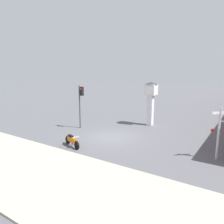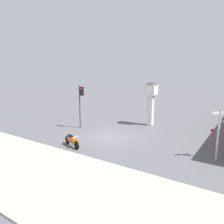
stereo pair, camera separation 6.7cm
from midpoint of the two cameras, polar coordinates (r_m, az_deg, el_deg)
The scene contains 6 objects.
ground_plane at distance 17.91m, azimuth -0.31°, elevation -6.54°, with size 120.00×120.00×0.00m, color #56565B.
sidewalk_strip at distance 12.84m, azimuth -19.46°, elevation -14.34°, with size 36.00×6.00×0.10m.
motorcycle at distance 15.95m, azimuth -10.53°, elevation -7.39°, with size 1.91×0.79×0.88m.
clock_tower at distance 21.44m, azimuth 9.97°, elevation 3.97°, with size 1.23×1.23×4.24m.
traffic_light at distance 20.22m, azimuth -8.27°, elevation 3.36°, with size 0.50×0.35×3.98m.
railroad_crossing_signal at distance 14.61m, azimuth 25.98°, elevation -4.49°, with size 0.90×0.82×3.25m.
Camera 1 is at (9.42, -14.23, 5.44)m, focal length 35.00 mm.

